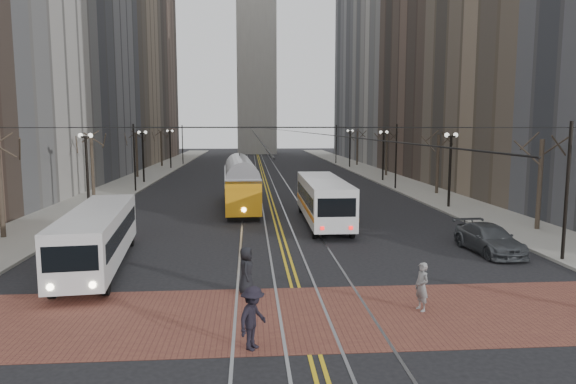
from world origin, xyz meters
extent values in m
plane|color=black|center=(0.00, 0.00, 0.00)|extent=(260.00, 260.00, 0.00)
cube|color=gray|center=(-15.00, 45.00, 0.07)|extent=(5.00, 140.00, 0.15)
cube|color=gray|center=(15.00, 45.00, 0.07)|extent=(5.00, 140.00, 0.15)
cube|color=brown|center=(0.00, -4.00, 0.01)|extent=(25.00, 6.00, 0.01)
cube|color=gray|center=(0.00, 45.00, 0.00)|extent=(4.80, 130.00, 0.02)
cube|color=gold|center=(0.00, 45.00, 0.01)|extent=(0.42, 130.00, 0.01)
cube|color=slate|center=(-25.50, 46.00, 17.00)|extent=(16.00, 20.00, 34.00)
cube|color=#86735C|center=(-27.50, 66.00, 26.00)|extent=(20.00, 20.00, 52.00)
cube|color=brown|center=(-25.50, 86.00, 20.00)|extent=(16.00, 20.00, 40.00)
cube|color=brown|center=(25.50, 46.00, 17.00)|extent=(16.00, 20.00, 34.00)
cube|color=#A8A49E|center=(27.50, 66.00, 26.00)|extent=(20.00, 20.00, 52.00)
cube|color=slate|center=(25.50, 86.00, 20.00)|extent=(16.00, 20.00, 40.00)
cube|color=#B2AFA5|center=(0.00, 102.00, 28.00)|extent=(9.00, 9.00, 56.00)
cylinder|color=black|center=(-13.70, 18.00, 2.80)|extent=(0.20, 0.20, 5.60)
cylinder|color=black|center=(-13.70, 38.00, 2.80)|extent=(0.20, 0.20, 5.60)
cylinder|color=black|center=(-13.70, 58.00, 2.80)|extent=(0.20, 0.20, 5.60)
cylinder|color=black|center=(13.70, 18.00, 2.80)|extent=(0.20, 0.20, 5.60)
cylinder|color=black|center=(13.70, 38.00, 2.80)|extent=(0.20, 0.20, 5.60)
cylinder|color=black|center=(13.70, 58.00, 2.80)|extent=(0.20, 0.20, 5.60)
cylinder|color=#382D23|center=(-15.70, 9.00, 2.80)|extent=(0.28, 0.28, 5.60)
cylinder|color=#382D23|center=(-15.70, 26.00, 2.80)|extent=(0.28, 0.28, 5.60)
cylinder|color=#382D23|center=(-15.70, 44.00, 2.80)|extent=(0.28, 0.28, 5.60)
cylinder|color=#382D23|center=(-15.70, 62.00, 2.80)|extent=(0.28, 0.28, 5.60)
cylinder|color=#382D23|center=(15.70, 9.00, 2.80)|extent=(0.28, 0.28, 5.60)
cylinder|color=#382D23|center=(15.70, 26.00, 2.80)|extent=(0.28, 0.28, 5.60)
cylinder|color=#382D23|center=(15.70, 44.00, 2.80)|extent=(0.28, 0.28, 5.60)
cylinder|color=#382D23|center=(15.70, 62.00, 2.80)|extent=(0.28, 0.28, 5.60)
cylinder|color=black|center=(-1.50, 45.00, 6.00)|extent=(0.03, 120.00, 0.03)
cylinder|color=black|center=(1.50, 45.00, 6.00)|extent=(0.03, 120.00, 0.03)
cylinder|color=black|center=(-12.90, 30.00, 3.30)|extent=(0.16, 0.16, 6.60)
cylinder|color=black|center=(-12.90, 66.00, 3.30)|extent=(0.16, 0.16, 6.60)
cylinder|color=black|center=(12.90, 2.00, 3.30)|extent=(0.16, 0.16, 6.60)
cylinder|color=black|center=(12.90, 30.00, 3.30)|extent=(0.16, 0.16, 6.60)
cylinder|color=black|center=(12.90, 66.00, 3.30)|extent=(0.16, 0.16, 6.60)
cube|color=silver|center=(-8.63, 2.65, 1.32)|extent=(3.35, 10.75, 2.64)
cube|color=orange|center=(-2.50, 19.48, 1.54)|extent=(3.05, 13.18, 3.08)
cube|color=white|center=(3.01, 12.38, 1.48)|extent=(2.60, 11.34, 2.95)
cube|color=silver|center=(4.00, 18.09, 1.18)|extent=(2.55, 5.49, 2.35)
imported|color=#3B3E42|center=(5.12, 24.63, 0.84)|extent=(2.30, 5.02, 1.67)
imported|color=#42464A|center=(10.28, 4.04, 0.71)|extent=(2.28, 4.98, 1.41)
imported|color=black|center=(-1.94, -1.50, 0.91)|extent=(0.67, 0.94, 1.80)
imported|color=gray|center=(4.13, -3.80, 0.86)|extent=(0.56, 0.71, 1.69)
imported|color=black|center=(-1.72, -6.50, 0.94)|extent=(1.22, 1.38, 1.85)
camera|label=1|loc=(-1.76, -20.55, 6.35)|focal=32.00mm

